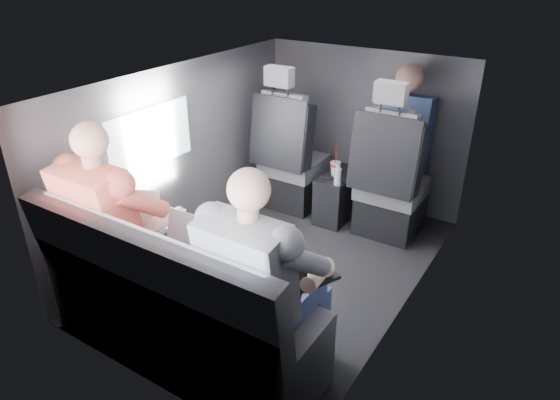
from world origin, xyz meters
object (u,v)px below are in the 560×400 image
Objects in this scene: soda_cup at (335,168)px; laptop_silver at (206,241)px; front_seat_left at (290,164)px; laptop_white at (146,215)px; water_bottle at (338,176)px; laptop_black at (294,265)px; passenger_rear_left at (120,225)px; front_seat_right at (389,188)px; passenger_rear_right at (264,282)px; rear_bench at (178,312)px; center_console at (338,196)px; passenger_front_right at (403,135)px.

laptop_silver is at bearing -88.75° from soda_cup.
laptop_white is (-0.03, -1.62, 0.23)m from front_seat_left.
soda_cup is 0.18m from water_bottle.
soda_cup is 1.61× the size of water_bottle.
soda_cup is 0.56× the size of laptop_black.
water_bottle is at bearing 71.18° from passenger_rear_left.
water_bottle is at bearing 107.93° from laptop_black.
front_seat_right is 1.00× the size of passenger_rear_right.
front_seat_left is 7.97× the size of water_bottle.
laptop_silver is (0.01, 0.24, 0.33)m from rear_bench.
laptop_silver is at bearing -89.50° from center_console.
passenger_rear_left is at bearing -108.82° from water_bottle.
rear_bench is 0.61m from passenger_rear_right.
front_seat_right is at bearing 0.00° from front_seat_left.
laptop_silver is 0.51m from passenger_rear_right.
soda_cup is at bearing 122.15° from water_bottle.
laptop_black is at bearing 78.55° from passenger_rear_right.
water_bottle reaches higher than center_console.
passenger_rear_left reaches higher than water_bottle.
water_bottle is 0.61m from passenger_front_right.
rear_bench is at bearing -151.13° from laptop_black.
passenger_rear_left is at bearing 169.03° from rear_bench.
front_seat_left is 4.94× the size of soda_cup.
front_seat_left is at bearing -174.93° from center_console.
laptop_silver is (-0.06, -1.50, 0.16)m from water_bottle.
front_seat_left is 2.64× the size of center_console.
passenger_rear_left is (-0.49, 0.09, 0.35)m from rear_bench.
passenger_rear_left is at bearing -104.73° from center_console.
center_console is 1.38× the size of laptop_silver.
center_console is at bearing 75.27° from passenger_rear_left.
front_seat_left is at bearing 88.86° from passenger_rear_left.
laptop_white is 0.51× the size of passenger_front_right.
front_seat_right is 2.74× the size of laptop_black.
laptop_silver is at bearing 86.50° from rear_bench.
laptop_black is at bearing 1.25° from laptop_white.
rear_bench is 1.75m from water_bottle.
center_console is 0.37× the size of passenger_rear_left.
water_bottle is at bearing -68.66° from center_console.
soda_cup is 1.67m from laptop_silver.
passenger_rear_right is (0.99, 0.00, -0.01)m from passenger_rear_left.
laptop_white is at bearing -105.74° from soda_cup.
front_seat_right reaches higher than soda_cup.
laptop_silver is (0.49, -0.03, -0.00)m from laptop_white.
front_seat_right is 1.96m from rear_bench.
front_seat_left is at bearing 103.31° from rear_bench.
laptop_black is 0.53× the size of passenger_front_right.
passenger_rear_right reaches higher than laptop_white.
passenger_rear_left reaches higher than front_seat_left.
rear_bench is 3.58× the size of laptop_white.
passenger_rear_left is at bearing -117.37° from front_seat_right.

